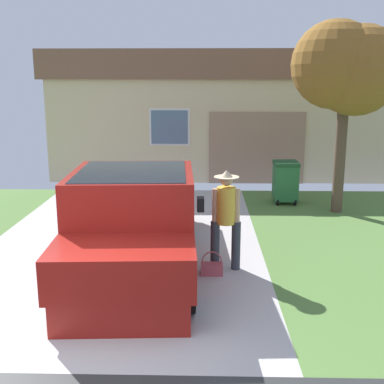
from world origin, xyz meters
name	(u,v)px	position (x,y,z in m)	size (l,w,h in m)	color
pickup_truck	(134,226)	(0.39, 2.98, 0.76)	(2.25, 5.43, 1.69)	maroon
person_with_hat	(226,214)	(1.89, 3.05, 0.94)	(0.50, 0.41, 1.68)	#333842
handbag	(212,268)	(1.67, 2.80, 0.11)	(0.36, 0.21, 0.39)	#B24C56
house_with_garage	(219,112)	(2.05, 12.62, 2.02)	(11.09, 5.33, 3.99)	beige
front_yard_tree	(350,68)	(4.77, 6.60, 3.35)	(2.53, 2.14, 4.40)	brown
wheeled_trash_bin	(285,181)	(3.61, 7.62, 0.58)	(0.60, 0.72, 1.07)	#286B38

